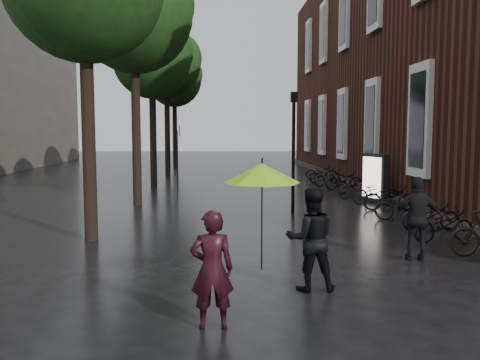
{
  "coord_description": "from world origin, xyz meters",
  "views": [
    {
      "loc": [
        -1.01,
        -5.41,
        2.68
      ],
      "look_at": [
        -0.48,
        6.21,
        1.54
      ],
      "focal_mm": 38.0,
      "sensor_mm": 36.0,
      "label": 1
    }
  ],
  "objects": [
    {
      "name": "lime_umbrella",
      "position": [
        -0.34,
        2.1,
        2.05
      ],
      "size": [
        1.16,
        1.16,
        1.7
      ],
      "rotation": [
        0.0,
        0.0,
        -0.43
      ],
      "color": "black",
      "rests_on": "ground"
    },
    {
      "name": "ad_lightbox",
      "position": [
        4.79,
        12.87,
        0.92
      ],
      "size": [
        0.28,
        1.21,
        1.82
      ],
      "rotation": [
        0.0,
        0.0,
        0.36
      ],
      "color": "black",
      "rests_on": "ground"
    },
    {
      "name": "cycle_sign",
      "position": [
        -2.8,
        18.18,
        1.95
      ],
      "size": [
        0.16,
        0.54,
        2.94
      ],
      "rotation": [
        0.0,
        0.0,
        0.06
      ],
      "color": "#262628",
      "rests_on": "ground"
    },
    {
      "name": "pedestrian_walking",
      "position": [
        3.11,
        4.73,
        0.87
      ],
      "size": [
        1.08,
        0.6,
        1.74
      ],
      "primitive_type": "imported",
      "rotation": [
        0.0,
        0.0,
        2.97
      ],
      "color": "black",
      "rests_on": "ground"
    },
    {
      "name": "lamp_post",
      "position": [
        1.42,
        10.65,
        2.36
      ],
      "size": [
        0.2,
        0.2,
        3.88
      ],
      "rotation": [
        0.0,
        0.0,
        0.41
      ],
      "color": "black",
      "rests_on": "ground"
    },
    {
      "name": "parked_bicycles",
      "position": [
        4.62,
        13.42,
        0.44
      ],
      "size": [
        2.09,
        17.65,
        0.99
      ],
      "color": "black",
      "rests_on": "ground"
    },
    {
      "name": "person_black",
      "position": [
        0.55,
        2.89,
        0.87
      ],
      "size": [
        0.85,
        0.66,
        1.74
      ],
      "primitive_type": "imported",
      "rotation": [
        0.0,
        0.0,
        3.14
      ],
      "color": "black",
      "rests_on": "ground"
    },
    {
      "name": "street_trees",
      "position": [
        -3.99,
        15.91,
        6.34
      ],
      "size": [
        4.33,
        34.03,
        8.91
      ],
      "color": "black",
      "rests_on": "ground"
    },
    {
      "name": "brick_building",
      "position": [
        10.47,
        19.46,
        5.99
      ],
      "size": [
        10.2,
        33.2,
        12.0
      ],
      "color": "#38160F",
      "rests_on": "ground"
    },
    {
      "name": "person_burgundy",
      "position": [
        -1.09,
        1.3,
        0.81
      ],
      "size": [
        0.61,
        0.42,
        1.63
      ],
      "primitive_type": "imported",
      "rotation": [
        0.0,
        0.0,
        3.2
      ],
      "color": "black",
      "rests_on": "ground"
    }
  ]
}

